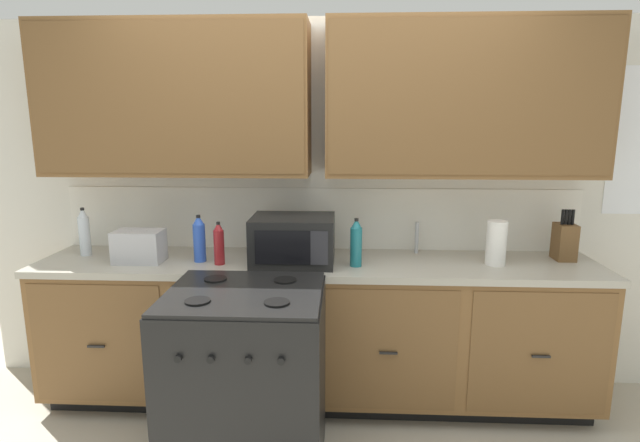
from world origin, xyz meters
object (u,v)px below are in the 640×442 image
(stove_range, at_px, (247,380))
(toaster, at_px, (139,246))
(knife_block, at_px, (565,241))
(microwave, at_px, (293,240))
(bottle_red, at_px, (219,244))
(bottle_blue, at_px, (199,239))
(paper_towel_roll, at_px, (496,243))
(bottle_teal, at_px, (356,243))
(bottle_clear, at_px, (84,232))

(stove_range, distance_m, toaster, 1.07)
(stove_range, height_order, toaster, toaster)
(knife_block, bearing_deg, microwave, -174.52)
(bottle_red, distance_m, bottle_blue, 0.14)
(microwave, xyz_separation_m, bottle_red, (-0.43, -0.05, -0.02))
(microwave, distance_m, knife_block, 1.63)
(knife_block, height_order, paper_towel_roll, knife_block)
(paper_towel_roll, bearing_deg, microwave, -178.60)
(bottle_teal, xyz_separation_m, bottle_blue, (-0.93, 0.05, 0.00))
(bottle_clear, bearing_deg, toaster, -18.07)
(paper_towel_roll, bearing_deg, bottle_blue, -179.39)
(stove_range, height_order, bottle_blue, bottle_blue)
(bottle_teal, bearing_deg, toaster, 178.95)
(stove_range, height_order, bottle_teal, bottle_teal)
(bottle_teal, bearing_deg, knife_block, 8.94)
(bottle_clear, bearing_deg, bottle_red, -10.04)
(bottle_teal, distance_m, bottle_blue, 0.93)
(paper_towel_roll, relative_size, bottle_teal, 0.92)
(paper_towel_roll, height_order, bottle_blue, bottle_blue)
(bottle_blue, bearing_deg, toaster, -175.37)
(bottle_teal, distance_m, bottle_clear, 1.69)
(toaster, distance_m, bottle_teal, 1.29)
(stove_range, bearing_deg, bottle_blue, 123.20)
(toaster, relative_size, bottle_clear, 0.93)
(toaster, bearing_deg, bottle_red, -3.18)
(microwave, distance_m, bottle_clear, 1.32)
(knife_block, bearing_deg, paper_towel_roll, -164.00)
(microwave, distance_m, toaster, 0.92)
(bottle_red, bearing_deg, toaster, 176.82)
(knife_block, height_order, bottle_red, knife_block)
(microwave, xyz_separation_m, toaster, (-0.92, -0.02, -0.04))
(bottle_red, xyz_separation_m, bottle_blue, (-0.13, 0.06, 0.01))
(toaster, height_order, paper_towel_roll, paper_towel_roll)
(knife_block, relative_size, paper_towel_roll, 1.19)
(stove_range, distance_m, bottle_blue, 0.91)
(stove_range, relative_size, paper_towel_roll, 3.65)
(toaster, xyz_separation_m, bottle_blue, (0.36, 0.03, 0.04))
(knife_block, height_order, bottle_blue, knife_block)
(bottle_red, bearing_deg, stove_range, -64.63)
(bottle_clear, height_order, bottle_blue, bottle_clear)
(knife_block, relative_size, bottle_blue, 1.10)
(toaster, distance_m, bottle_red, 0.49)
(microwave, distance_m, bottle_red, 0.43)
(bottle_clear, xyz_separation_m, bottle_blue, (0.75, -0.10, -0.01))
(knife_block, distance_m, paper_towel_roll, 0.46)
(stove_range, distance_m, bottle_teal, 0.96)
(microwave, xyz_separation_m, bottle_blue, (-0.56, 0.01, -0.00))
(microwave, relative_size, bottle_red, 1.89)
(stove_range, relative_size, toaster, 3.39)
(bottle_clear, distance_m, bottle_blue, 0.76)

